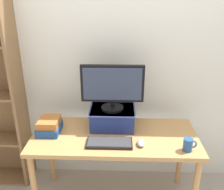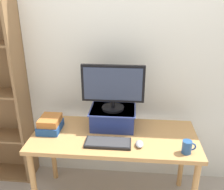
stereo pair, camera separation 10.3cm
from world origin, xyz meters
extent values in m
cube|color=silver|center=(0.00, 0.46, 1.30)|extent=(7.00, 0.08, 2.60)
cube|color=#B7844C|center=(0.00, 0.00, 0.71)|extent=(1.42, 0.63, 0.04)
cylinder|color=#B7844C|center=(-0.66, -0.26, 0.35)|extent=(0.05, 0.05, 0.70)
cylinder|color=#B7844C|center=(-0.66, 0.26, 0.35)|extent=(0.05, 0.05, 0.70)
cylinder|color=#B7844C|center=(0.66, 0.26, 0.35)|extent=(0.05, 0.05, 0.70)
cube|color=olive|center=(-0.92, 0.28, 0.96)|extent=(0.03, 0.28, 1.91)
cube|color=navy|center=(-0.02, 0.15, 0.82)|extent=(0.38, 0.30, 0.17)
cube|color=#334284|center=(-0.02, 0.15, 0.90)|extent=(0.41, 0.32, 0.01)
cylinder|color=black|center=(-0.02, 0.15, 0.92)|extent=(0.20, 0.20, 0.02)
cylinder|color=black|center=(-0.02, 0.15, 0.96)|extent=(0.03, 0.03, 0.06)
cube|color=black|center=(-0.02, 0.15, 1.15)|extent=(0.54, 0.04, 0.33)
cube|color=#2D3851|center=(-0.02, 0.13, 1.15)|extent=(0.50, 0.00, 0.29)
cube|color=black|center=(-0.04, -0.15, 0.74)|extent=(0.37, 0.16, 0.02)
cube|color=#333335|center=(-0.04, -0.15, 0.76)|extent=(0.35, 0.14, 0.00)
ellipsoid|color=#99999E|center=(0.21, -0.15, 0.75)|extent=(0.06, 0.10, 0.04)
cube|color=navy|center=(-0.57, 0.03, 0.77)|extent=(0.19, 0.23, 0.07)
cube|color=#AD662D|center=(-0.57, 0.03, 0.83)|extent=(0.17, 0.21, 0.06)
cylinder|color=#234C84|center=(0.57, -0.21, 0.79)|extent=(0.07, 0.07, 0.10)
torus|color=#234C84|center=(0.61, -0.21, 0.79)|extent=(0.07, 0.01, 0.07)
camera|label=1|loc=(0.04, -1.86, 1.87)|focal=40.00mm
camera|label=2|loc=(0.15, -1.85, 1.87)|focal=40.00mm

